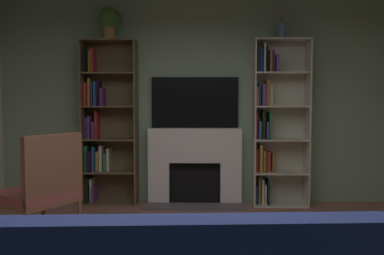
% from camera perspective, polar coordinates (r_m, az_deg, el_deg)
% --- Properties ---
extents(wall_back_accent, '(5.48, 0.06, 2.82)m').
position_cam_1_polar(wall_back_accent, '(5.51, 0.43, 3.95)').
color(wall_back_accent, gray).
rests_on(wall_back_accent, ground_plane).
extents(fireplace, '(1.36, 0.50, 1.03)m').
position_cam_1_polar(fireplace, '(5.44, 0.40, -5.29)').
color(fireplace, white).
rests_on(fireplace, ground_plane).
extents(tv, '(1.17, 0.06, 0.68)m').
position_cam_1_polar(tv, '(5.45, 0.42, 3.58)').
color(tv, black).
rests_on(tv, fireplace).
extents(bookshelf_left, '(0.72, 0.32, 2.20)m').
position_cam_1_polar(bookshelf_left, '(5.53, -12.40, 0.34)').
color(bookshelf_left, brown).
rests_on(bookshelf_left, ground_plane).
extents(bookshelf_right, '(0.72, 0.34, 2.20)m').
position_cam_1_polar(bookshelf_right, '(5.45, 11.44, 0.73)').
color(bookshelf_right, beige).
rests_on(bookshelf_right, ground_plane).
extents(potted_plant, '(0.29, 0.29, 0.42)m').
position_cam_1_polar(potted_plant, '(5.58, -11.77, 14.60)').
color(potted_plant, '#AD7C4A').
rests_on(potted_plant, bookshelf_left).
extents(vase_with_flowers, '(0.13, 0.13, 0.40)m').
position_cam_1_polar(vase_with_flowers, '(5.52, 12.64, 13.34)').
color(vase_with_flowers, '#4E729F').
rests_on(vase_with_flowers, bookshelf_right).
extents(armchair, '(0.86, 0.85, 1.08)m').
position_cam_1_polar(armchair, '(4.08, -20.71, -8.20)').
color(armchair, brown).
rests_on(armchair, ground_plane).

